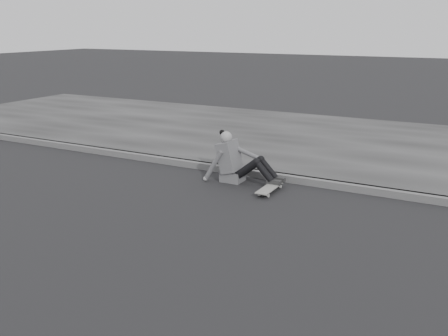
% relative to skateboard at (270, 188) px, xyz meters
% --- Properties ---
extents(ground, '(80.00, 80.00, 0.00)m').
position_rel_skateboard_xyz_m(ground, '(0.88, -1.92, -0.07)').
color(ground, black).
rests_on(ground, ground).
extents(curb, '(24.00, 0.16, 0.12)m').
position_rel_skateboard_xyz_m(curb, '(0.88, 0.66, -0.01)').
color(curb, '#555555').
rests_on(curb, ground).
extents(sidewalk, '(24.00, 6.00, 0.12)m').
position_rel_skateboard_xyz_m(sidewalk, '(0.88, 3.68, -0.01)').
color(sidewalk, '#323232').
rests_on(sidewalk, ground).
extents(skateboard, '(0.20, 0.78, 0.09)m').
position_rel_skateboard_xyz_m(skateboard, '(0.00, 0.00, 0.00)').
color(skateboard, '#A8A8A2').
rests_on(skateboard, ground).
extents(seated_woman, '(1.38, 0.46, 0.88)m').
position_rel_skateboard_xyz_m(seated_woman, '(-0.73, 0.25, 0.29)').
color(seated_woman, '#545456').
rests_on(seated_woman, ground).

